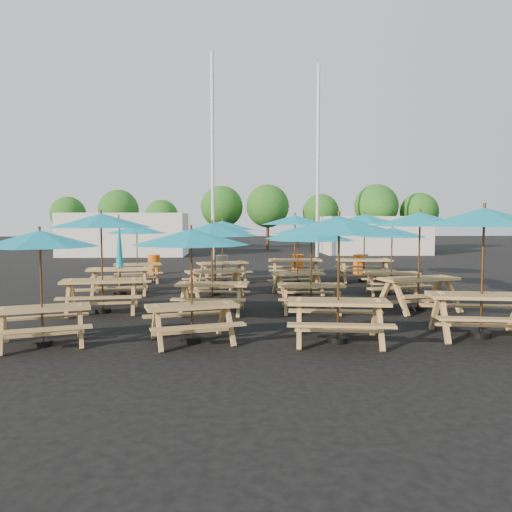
{
  "coord_description": "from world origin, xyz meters",
  "views": [
    {
      "loc": [
        -0.72,
        -15.4,
        2.29
      ],
      "look_at": [
        0.0,
        1.5,
        1.1
      ],
      "focal_mm": 35.0,
      "sensor_mm": 36.0,
      "label": 1
    }
  ],
  "objects_px": {
    "picnic_unit_3": "(137,232)",
    "waste_bin_4": "(362,264)",
    "waste_bin_3": "(359,264)",
    "picnic_unit_2": "(120,262)",
    "picnic_unit_12": "(484,223)",
    "picnic_unit_14": "(392,235)",
    "picnic_unit_6": "(215,231)",
    "picnic_unit_7": "(222,228)",
    "picnic_unit_5": "(212,234)",
    "picnic_unit_13": "(420,224)",
    "picnic_unit_4": "(191,242)",
    "picnic_unit_10": "(298,237)",
    "picnic_unit_1": "(101,225)",
    "picnic_unit_8": "(339,231)",
    "picnic_unit_0": "(40,244)",
    "picnic_unit_15": "(365,222)",
    "waste_bin_0": "(154,265)",
    "picnic_unit_9": "(311,238)",
    "waste_bin_1": "(222,265)",
    "picnic_unit_11": "(295,223)"
  },
  "relations": [
    {
      "from": "picnic_unit_5",
      "to": "waste_bin_0",
      "type": "height_order",
      "value": "picnic_unit_5"
    },
    {
      "from": "picnic_unit_14",
      "to": "waste_bin_3",
      "type": "distance_m",
      "value": 6.23
    },
    {
      "from": "picnic_unit_2",
      "to": "picnic_unit_14",
      "type": "distance_m",
      "value": 8.47
    },
    {
      "from": "picnic_unit_0",
      "to": "picnic_unit_10",
      "type": "height_order",
      "value": "picnic_unit_0"
    },
    {
      "from": "picnic_unit_6",
      "to": "picnic_unit_8",
      "type": "relative_size",
      "value": 1.06
    },
    {
      "from": "picnic_unit_3",
      "to": "waste_bin_3",
      "type": "height_order",
      "value": "picnic_unit_3"
    },
    {
      "from": "picnic_unit_7",
      "to": "waste_bin_4",
      "type": "relative_size",
      "value": 3.56
    },
    {
      "from": "picnic_unit_4",
      "to": "waste_bin_0",
      "type": "height_order",
      "value": "picnic_unit_4"
    },
    {
      "from": "picnic_unit_13",
      "to": "waste_bin_1",
      "type": "height_order",
      "value": "picnic_unit_13"
    },
    {
      "from": "picnic_unit_3",
      "to": "picnic_unit_7",
      "type": "height_order",
      "value": "picnic_unit_7"
    },
    {
      "from": "picnic_unit_9",
      "to": "waste_bin_1",
      "type": "xyz_separation_m",
      "value": [
        -2.46,
        8.84,
        -1.44
      ]
    },
    {
      "from": "picnic_unit_0",
      "to": "picnic_unit_9",
      "type": "xyz_separation_m",
      "value": [
        5.45,
        3.12,
        -0.02
      ]
    },
    {
      "from": "picnic_unit_0",
      "to": "picnic_unit_7",
      "type": "xyz_separation_m",
      "value": [
        3.08,
        9.15,
        0.15
      ]
    },
    {
      "from": "picnic_unit_7",
      "to": "waste_bin_0",
      "type": "bearing_deg",
      "value": 114.59
    },
    {
      "from": "picnic_unit_1",
      "to": "picnic_unit_13",
      "type": "distance_m",
      "value": 8.0
    },
    {
      "from": "picnic_unit_5",
      "to": "picnic_unit_12",
      "type": "bearing_deg",
      "value": -21.57
    },
    {
      "from": "picnic_unit_15",
      "to": "picnic_unit_13",
      "type": "bearing_deg",
      "value": -87.31
    },
    {
      "from": "picnic_unit_5",
      "to": "waste_bin_1",
      "type": "height_order",
      "value": "picnic_unit_5"
    },
    {
      "from": "picnic_unit_1",
      "to": "picnic_unit_5",
      "type": "height_order",
      "value": "picnic_unit_1"
    },
    {
      "from": "picnic_unit_3",
      "to": "waste_bin_4",
      "type": "height_order",
      "value": "picnic_unit_3"
    },
    {
      "from": "picnic_unit_2",
      "to": "picnic_unit_6",
      "type": "relative_size",
      "value": 0.86
    },
    {
      "from": "picnic_unit_14",
      "to": "waste_bin_1",
      "type": "bearing_deg",
      "value": 138.4
    },
    {
      "from": "picnic_unit_10",
      "to": "waste_bin_1",
      "type": "distance_m",
      "value": 6.52
    },
    {
      "from": "picnic_unit_1",
      "to": "picnic_unit_13",
      "type": "bearing_deg",
      "value": -8.24
    },
    {
      "from": "picnic_unit_4",
      "to": "picnic_unit_12",
      "type": "distance_m",
      "value": 5.66
    },
    {
      "from": "picnic_unit_1",
      "to": "picnic_unit_8",
      "type": "relative_size",
      "value": 1.05
    },
    {
      "from": "picnic_unit_3",
      "to": "picnic_unit_6",
      "type": "xyz_separation_m",
      "value": [
        2.98,
        -3.03,
        0.1
      ]
    },
    {
      "from": "waste_bin_3",
      "to": "picnic_unit_13",
      "type": "bearing_deg",
      "value": -94.4
    },
    {
      "from": "picnic_unit_6",
      "to": "picnic_unit_14",
      "type": "distance_m",
      "value": 5.48
    },
    {
      "from": "picnic_unit_13",
      "to": "waste_bin_0",
      "type": "bearing_deg",
      "value": 116.75
    },
    {
      "from": "picnic_unit_7",
      "to": "picnic_unit_8",
      "type": "xyz_separation_m",
      "value": [
        2.4,
        -9.15,
        0.09
      ]
    },
    {
      "from": "picnic_unit_3",
      "to": "waste_bin_1",
      "type": "relative_size",
      "value": 3.18
    },
    {
      "from": "waste_bin_3",
      "to": "picnic_unit_15",
      "type": "bearing_deg",
      "value": -100.67
    },
    {
      "from": "picnic_unit_8",
      "to": "picnic_unit_14",
      "type": "distance_m",
      "value": 6.69
    },
    {
      "from": "picnic_unit_2",
      "to": "picnic_unit_12",
      "type": "height_order",
      "value": "picnic_unit_12"
    },
    {
      "from": "picnic_unit_9",
      "to": "picnic_unit_0",
      "type": "bearing_deg",
      "value": -146.47
    },
    {
      "from": "picnic_unit_3",
      "to": "picnic_unit_8",
      "type": "distance_m",
      "value": 10.79
    },
    {
      "from": "picnic_unit_5",
      "to": "picnic_unit_13",
      "type": "distance_m",
      "value": 5.27
    },
    {
      "from": "picnic_unit_14",
      "to": "picnic_unit_15",
      "type": "relative_size",
      "value": 0.84
    },
    {
      "from": "picnic_unit_0",
      "to": "picnic_unit_11",
      "type": "height_order",
      "value": "picnic_unit_11"
    },
    {
      "from": "picnic_unit_12",
      "to": "picnic_unit_14",
      "type": "bearing_deg",
      "value": 98.7
    },
    {
      "from": "picnic_unit_15",
      "to": "picnic_unit_8",
      "type": "bearing_deg",
      "value": -103.27
    },
    {
      "from": "picnic_unit_2",
      "to": "waste_bin_4",
      "type": "relative_size",
      "value": 2.97
    },
    {
      "from": "picnic_unit_5",
      "to": "picnic_unit_10",
      "type": "bearing_deg",
      "value": 56.05
    },
    {
      "from": "picnic_unit_9",
      "to": "picnic_unit_15",
      "type": "bearing_deg",
      "value": 68.18
    },
    {
      "from": "picnic_unit_9",
      "to": "waste_bin_0",
      "type": "height_order",
      "value": "picnic_unit_9"
    },
    {
      "from": "picnic_unit_4",
      "to": "picnic_unit_10",
      "type": "relative_size",
      "value": 1.09
    },
    {
      "from": "picnic_unit_7",
      "to": "waste_bin_1",
      "type": "height_order",
      "value": "picnic_unit_7"
    },
    {
      "from": "picnic_unit_8",
      "to": "waste_bin_4",
      "type": "distance_m",
      "value": 13.03
    },
    {
      "from": "picnic_unit_14",
      "to": "picnic_unit_0",
      "type": "bearing_deg",
      "value": -138.37
    }
  ]
}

